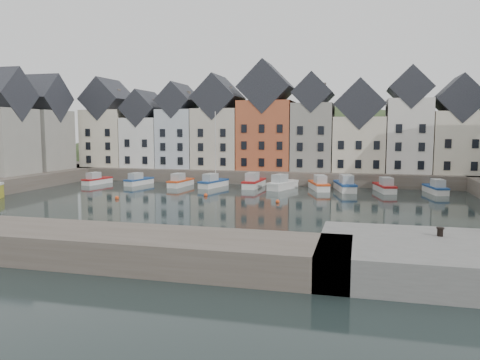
% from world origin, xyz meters
% --- Properties ---
extents(ground, '(260.00, 260.00, 0.00)m').
position_xyz_m(ground, '(0.00, 0.00, 0.00)').
color(ground, black).
rests_on(ground, ground).
extents(far_quay, '(90.00, 16.00, 2.00)m').
position_xyz_m(far_quay, '(0.00, 30.00, 1.00)').
color(far_quay, brown).
rests_on(far_quay, ground).
extents(near_quay, '(18.00, 10.00, 2.00)m').
position_xyz_m(near_quay, '(22.00, -20.00, 1.00)').
color(near_quay, '#60605E').
rests_on(near_quay, ground).
extents(hillside, '(153.60, 70.40, 64.00)m').
position_xyz_m(hillside, '(0.02, 56.00, -17.96)').
color(hillside, '#2A381C').
rests_on(hillside, ground).
extents(far_terrace, '(72.37, 8.16, 17.78)m').
position_xyz_m(far_terrace, '(3.21, 28.00, 8.88)').
color(far_terrace, beige).
rests_on(far_terrace, far_quay).
extents(left_terrace, '(7.65, 17.00, 15.69)m').
position_xyz_m(left_terrace, '(-36.00, 13.50, 8.88)').
color(left_terrace, gray).
rests_on(left_terrace, left_quay).
extents(mooring_buoys, '(20.50, 5.50, 0.50)m').
position_xyz_m(mooring_buoys, '(-4.00, 5.33, 0.15)').
color(mooring_buoys, '#D24418').
rests_on(mooring_buoys, ground).
extents(boat_a, '(2.64, 5.71, 2.11)m').
position_xyz_m(boat_a, '(-25.15, 16.63, 0.63)').
color(boat_a, silver).
rests_on(boat_a, ground).
extents(boat_b, '(2.84, 5.78, 2.13)m').
position_xyz_m(boat_b, '(-18.30, 17.46, 0.63)').
color(boat_b, silver).
rests_on(boat_b, ground).
extents(boat_c, '(2.34, 6.01, 2.26)m').
position_xyz_m(boat_c, '(-11.17, 17.18, 0.67)').
color(boat_c, silver).
rests_on(boat_c, ground).
extents(boat_d, '(3.31, 6.30, 11.51)m').
position_xyz_m(boat_d, '(-6.01, 17.43, 0.75)').
color(boat_d, silver).
rests_on(boat_d, ground).
extents(boat_e, '(2.39, 6.66, 2.52)m').
position_xyz_m(boat_e, '(0.02, 18.55, 0.75)').
color(boat_e, silver).
rests_on(boat_e, ground).
extents(boat_f, '(3.93, 6.67, 2.45)m').
position_xyz_m(boat_f, '(4.46, 17.69, 0.73)').
color(boat_f, silver).
rests_on(boat_f, ground).
extents(boat_g, '(3.72, 6.56, 2.41)m').
position_xyz_m(boat_g, '(9.72, 18.34, 0.72)').
color(boat_g, silver).
rests_on(boat_g, ground).
extents(boat_h, '(3.61, 7.10, 2.61)m').
position_xyz_m(boat_h, '(13.39, 18.05, 0.78)').
color(boat_h, silver).
rests_on(boat_h, ground).
extents(boat_i, '(3.15, 6.29, 2.31)m').
position_xyz_m(boat_i, '(18.77, 18.21, 0.69)').
color(boat_i, silver).
rests_on(boat_i, ground).
extents(boat_j, '(2.88, 6.00, 2.21)m').
position_xyz_m(boat_j, '(25.40, 18.37, 0.66)').
color(boat_j, silver).
rests_on(boat_j, ground).
extents(mooring_bollard, '(0.48, 0.48, 0.56)m').
position_xyz_m(mooring_bollard, '(20.32, -18.08, 2.31)').
color(mooring_bollard, black).
rests_on(mooring_bollard, near_quay).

